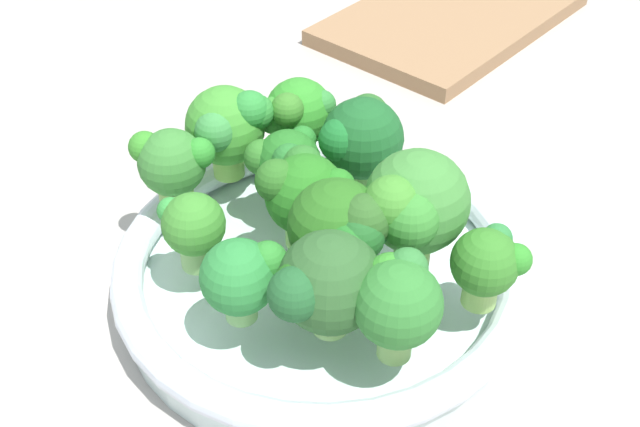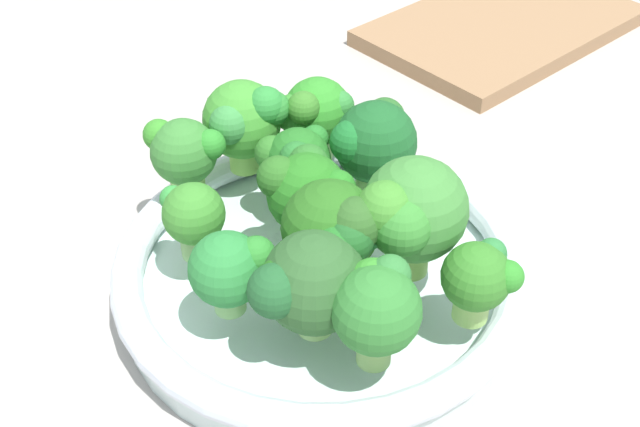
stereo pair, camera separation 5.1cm
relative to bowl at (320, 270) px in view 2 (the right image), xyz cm
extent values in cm
cube|color=#B3A9A3|center=(3.74, 0.18, -3.21)|extent=(130.00, 130.00, 2.50)
cylinder|color=silver|center=(0.00, 0.00, -1.09)|extent=(26.35, 26.35, 1.73)
torus|color=silver|center=(0.00, 0.00, 0.82)|extent=(27.45, 27.45, 2.11)
cylinder|color=#86C069|center=(6.72, 3.50, 2.75)|extent=(1.93, 1.93, 1.74)
sphere|color=#2C843A|center=(6.72, 3.50, 5.09)|extent=(4.54, 4.54, 4.54)
sphere|color=#2D812D|center=(4.98, 3.72, 5.88)|extent=(2.34, 2.34, 2.34)
sphere|color=#387C3A|center=(4.99, 3.61, 5.70)|extent=(2.36, 2.36, 2.36)
cylinder|color=#87B45F|center=(2.35, 6.55, 2.76)|extent=(2.15, 2.15, 1.76)
sphere|color=#2D5A2A|center=(2.35, 6.55, 5.60)|extent=(6.02, 6.02, 6.02)
sphere|color=#20582A|center=(4.77, 7.22, 6.30)|extent=(3.10, 3.10, 3.10)
sphere|color=#22621A|center=(4.33, 6.58, 6.20)|extent=(2.78, 2.78, 2.78)
sphere|color=#216922|center=(0.65, 5.29, 6.49)|extent=(3.40, 3.40, 3.40)
cylinder|color=#87B550|center=(-4.84, 3.50, 3.27)|extent=(2.35, 2.35, 2.78)
sphere|color=#408639|center=(-4.84, 3.50, 6.78)|extent=(6.51, 6.51, 6.51)
sphere|color=#428C2E|center=(-2.55, 4.44, 8.01)|extent=(3.45, 3.45, 3.45)
sphere|color=#388631|center=(-3.23, 5.33, 7.34)|extent=(3.60, 3.60, 3.60)
cylinder|color=#87C059|center=(0.52, -1.04, 3.00)|extent=(2.73, 2.73, 2.24)
sphere|color=#27731F|center=(0.52, -1.04, 5.82)|extent=(5.24, 5.24, 5.24)
sphere|color=#2C6E27|center=(-0.10, -2.87, 6.67)|extent=(2.71, 2.71, 2.71)
sphere|color=#267921|center=(-1.06, 0.47, 6.76)|extent=(2.38, 2.38, 2.38)
sphere|color=#2B6721|center=(2.20, -1.61, 7.04)|extent=(2.79, 2.79, 2.79)
cylinder|color=#7FB160|center=(7.66, -1.93, 2.89)|extent=(2.17, 2.17, 2.03)
sphere|color=#3C872E|center=(7.66, -1.93, 5.21)|extent=(4.00, 4.00, 4.00)
sphere|color=#34823F|center=(8.60, -2.52, 5.49)|extent=(1.75, 1.75, 1.75)
sphere|color=green|center=(8.69, -3.16, 5.72)|extent=(1.70, 1.70, 1.70)
cylinder|color=#75B75E|center=(-0.12, -5.45, 2.83)|extent=(2.33, 2.33, 1.90)
sphere|color=#246C22|center=(-0.12, -5.45, 5.24)|extent=(4.50, 4.50, 4.50)
sphere|color=#257227|center=(-1.58, -6.33, 6.13)|extent=(1.94, 1.94, 1.94)
sphere|color=#27712B|center=(0.38, -4.00, 6.47)|extent=(2.31, 2.31, 2.31)
sphere|color=#307127|center=(1.45, -6.31, 5.58)|extent=(2.47, 2.47, 2.47)
cylinder|color=#8FC757|center=(2.61, -10.25, 3.06)|extent=(2.27, 2.27, 2.36)
sphere|color=#3F9231|center=(2.61, -10.25, 6.07)|extent=(5.65, 5.65, 5.65)
sphere|color=#3A8B40|center=(3.77, -8.81, 6.79)|extent=(2.89, 2.89, 2.89)
sphere|color=#2E8936|center=(1.08, -9.15, 7.59)|extent=(2.72, 2.72, 2.72)
sphere|color=#308433|center=(0.60, -9.13, 7.32)|extent=(2.44, 2.44, 2.44)
cylinder|color=#8DBF61|center=(-0.12, 9.83, 3.07)|extent=(1.97, 1.97, 2.37)
sphere|color=#317B30|center=(-0.12, 9.83, 5.86)|extent=(4.95, 4.95, 4.95)
sphere|color=#358C2B|center=(-0.43, 8.42, 6.46)|extent=(2.86, 2.86, 2.86)
sphere|color=#2D8B28|center=(-0.99, 8.76, 6.36)|extent=(2.09, 2.09, 2.09)
sphere|color=#327A36|center=(-1.31, 8.61, 7.02)|extent=(2.30, 2.30, 2.30)
cylinder|color=#9BCA62|center=(-6.75, 8.36, 2.84)|extent=(2.14, 2.14, 1.93)
sphere|color=#347B27|center=(-6.75, 8.36, 5.14)|extent=(4.09, 4.09, 4.09)
sphere|color=#2F7C3A|center=(-7.91, 7.69, 6.04)|extent=(1.82, 1.82, 1.82)
sphere|color=#308A29|center=(-8.19, 9.27, 5.57)|extent=(1.94, 1.94, 1.94)
sphere|color=#387B38|center=(-7.89, 7.63, 5.35)|extent=(1.67, 1.67, 1.67)
cylinder|color=#77B156|center=(-5.56, -5.11, 2.93)|extent=(2.57, 2.57, 2.10)
sphere|color=#1B5926|center=(-5.56, -5.11, 5.85)|extent=(5.76, 5.76, 5.76)
sphere|color=#1A6A29|center=(-3.75, -4.82, 6.42)|extent=(3.09, 3.09, 3.09)
sphere|color=#2A6327|center=(-6.87, -6.94, 6.39)|extent=(2.98, 2.98, 2.98)
cylinder|color=#86BF4E|center=(0.32, 3.02, 3.10)|extent=(2.25, 2.25, 2.44)
sphere|color=#29661D|center=(0.32, 3.02, 6.24)|extent=(5.90, 5.90, 5.90)
sphere|color=#2D5C23|center=(-0.69, 4.55, 7.51)|extent=(3.23, 3.23, 3.23)
sphere|color=#1F6A2C|center=(-1.25, 4.07, 6.57)|extent=(2.85, 2.85, 2.85)
sphere|color=#1E5822|center=(-0.09, 5.20, 6.99)|extent=(2.93, 2.93, 2.93)
cylinder|color=#94CE6E|center=(-2.89, -9.94, 3.09)|extent=(2.27, 2.27, 2.43)
sphere|color=#328D29|center=(-2.89, -9.94, 5.93)|extent=(4.98, 4.98, 4.98)
sphere|color=#36872D|center=(-1.02, -9.86, 6.18)|extent=(2.75, 2.75, 2.75)
sphere|color=#328236|center=(-4.23, -9.09, 6.67)|extent=(2.19, 2.19, 2.19)
sphere|color=#397A28|center=(-1.47, -8.63, 7.25)|extent=(2.37, 2.37, 2.37)
cylinder|color=#82B253|center=(7.18, -7.99, 3.07)|extent=(2.41, 2.41, 2.38)
sphere|color=#3A7F33|center=(7.18, -7.99, 5.75)|extent=(4.58, 4.58, 4.58)
sphere|color=#378C29|center=(8.58, -9.16, 6.65)|extent=(2.19, 2.19, 2.19)
sphere|color=#2E8B2B|center=(5.45, -7.15, 6.54)|extent=(2.08, 2.08, 2.08)
cube|color=#9A714C|center=(-29.42, -30.84, -1.16)|extent=(32.65, 27.50, 1.60)
camera|label=1|loc=(16.37, 35.81, 37.22)|focal=45.43mm
camera|label=2|loc=(11.62, 37.62, 37.22)|focal=45.43mm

